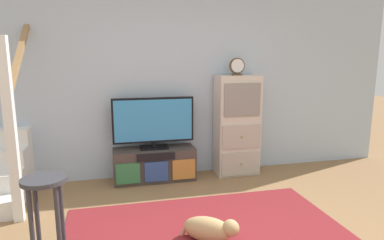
{
  "coord_description": "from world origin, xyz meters",
  "views": [
    {
      "loc": [
        -0.78,
        -1.99,
        1.6
      ],
      "look_at": [
        0.15,
        1.94,
        0.84
      ],
      "focal_mm": 31.06,
      "sensor_mm": 36.0,
      "label": 1
    }
  ],
  "objects_px": {
    "television": "(153,122)",
    "side_cabinet": "(237,126)",
    "media_console": "(155,164)",
    "dog": "(210,229)",
    "desk_clock": "(237,67)",
    "bar_stool_near": "(46,200)"
  },
  "relations": [
    {
      "from": "television",
      "to": "dog",
      "type": "relative_size",
      "value": 2.13
    },
    {
      "from": "side_cabinet",
      "to": "dog",
      "type": "bearing_deg",
      "value": -117.74
    },
    {
      "from": "media_console",
      "to": "dog",
      "type": "height_order",
      "value": "media_console"
    },
    {
      "from": "bar_stool_near",
      "to": "dog",
      "type": "relative_size",
      "value": 1.43
    },
    {
      "from": "media_console",
      "to": "desk_clock",
      "type": "bearing_deg",
      "value": -0.24
    },
    {
      "from": "media_console",
      "to": "dog",
      "type": "relative_size",
      "value": 2.16
    },
    {
      "from": "side_cabinet",
      "to": "dog",
      "type": "xyz_separation_m",
      "value": [
        -0.85,
        -1.61,
        -0.56
      ]
    },
    {
      "from": "media_console",
      "to": "television",
      "type": "relative_size",
      "value": 1.01
    },
    {
      "from": "desk_clock",
      "to": "dog",
      "type": "bearing_deg",
      "value": -117.22
    },
    {
      "from": "bar_stool_near",
      "to": "media_console",
      "type": "bearing_deg",
      "value": 57.07
    },
    {
      "from": "television",
      "to": "side_cabinet",
      "type": "relative_size",
      "value": 0.77
    },
    {
      "from": "desk_clock",
      "to": "side_cabinet",
      "type": "bearing_deg",
      "value": 29.83
    },
    {
      "from": "side_cabinet",
      "to": "desk_clock",
      "type": "xyz_separation_m",
      "value": [
        -0.03,
        -0.01,
        0.8
      ]
    },
    {
      "from": "television",
      "to": "bar_stool_near",
      "type": "bearing_deg",
      "value": -122.54
    },
    {
      "from": "television",
      "to": "dog",
      "type": "height_order",
      "value": "television"
    },
    {
      "from": "media_console",
      "to": "bar_stool_near",
      "type": "bearing_deg",
      "value": -122.93
    },
    {
      "from": "side_cabinet",
      "to": "dog",
      "type": "distance_m",
      "value": 1.91
    },
    {
      "from": "side_cabinet",
      "to": "dog",
      "type": "height_order",
      "value": "side_cabinet"
    },
    {
      "from": "media_console",
      "to": "dog",
      "type": "xyz_separation_m",
      "value": [
        0.29,
        -1.6,
        -0.1
      ]
    },
    {
      "from": "side_cabinet",
      "to": "bar_stool_near",
      "type": "bearing_deg",
      "value": -143.61
    },
    {
      "from": "television",
      "to": "side_cabinet",
      "type": "height_order",
      "value": "side_cabinet"
    },
    {
      "from": "bar_stool_near",
      "to": "dog",
      "type": "distance_m",
      "value": 1.38
    }
  ]
}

